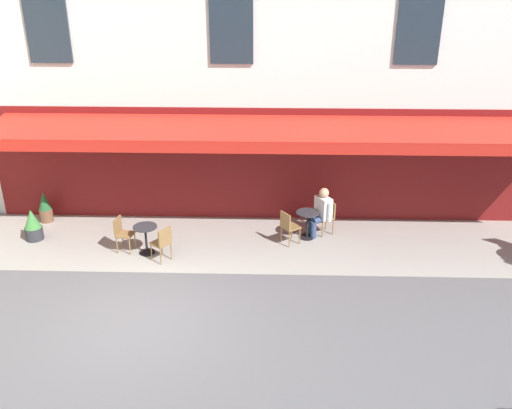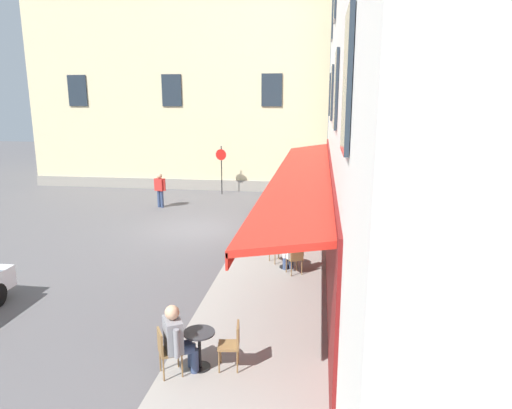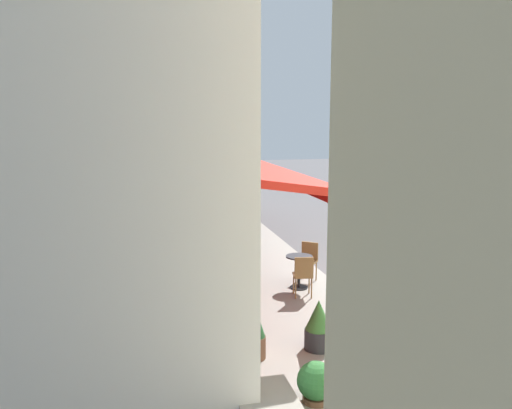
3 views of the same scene
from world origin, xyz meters
name	(u,v)px [view 2 (image 2 of 3)]	position (x,y,z in m)	size (l,w,h in m)	color
ground_plane	(199,230)	(0.00, 0.00, 0.00)	(70.00, 70.00, 0.00)	#565456
sidewalk_cafe_terrace	(277,262)	(-3.25, -3.40, 0.00)	(20.50, 3.20, 0.01)	gray
corner_building_facade	(195,60)	(13.00, 3.50, 7.50)	(10.12, 17.00, 15.00)	beige
back_alley_steps	(318,194)	(6.60, -4.59, 0.24)	(2.40, 1.75, 0.60)	gray
cafe_table_near_entrance	(269,217)	(0.40, -2.75, 0.49)	(0.60, 0.60, 0.75)	black
cafe_chair_wicker_corner_left	(258,219)	(-0.10, -2.37, 0.55)	(0.56, 0.56, 0.91)	olive
cafe_chair_wicker_under_awning	(274,212)	(1.02, -2.86, 0.55)	(0.46, 0.46, 0.91)	olive
cafe_table_mid_terrace	(286,252)	(-3.68, -3.73, 0.49)	(0.60, 0.60, 0.75)	black
cafe_chair_wicker_corner_right	(276,245)	(-3.17, -3.35, 0.55)	(0.56, 0.56, 0.91)	olive
cafe_chair_wicker_by_window	(295,257)	(-4.23, -4.04, 0.55)	(0.55, 0.55, 0.91)	olive
cafe_table_streetside	(199,344)	(-9.27, -2.52, 0.49)	(0.60, 0.60, 0.75)	black
cafe_chair_wicker_back_row	(166,348)	(-9.59, -1.97, 0.55)	(0.55, 0.55, 0.91)	olive
cafe_chair_wicker_facing_street	(233,342)	(-9.19, -3.14, 0.55)	(0.45, 0.45, 0.91)	olive
seated_patron_in_white	(292,249)	(-4.04, -3.93, 0.71)	(0.66, 0.64, 1.33)	navy
seated_companion_in_grey	(177,337)	(-9.48, -2.16, 0.72)	(0.66, 0.69, 1.37)	navy
walking_pedestrian_in_red	(160,187)	(3.52, 2.80, 0.96)	(0.42, 0.63, 1.64)	navy
no_parking_sign	(221,161)	(6.94, 0.57, 1.79)	(0.13, 0.58, 2.60)	black
potted_plant_under_sign	(306,187)	(7.12, -3.93, 0.50)	(0.60, 0.60, 0.91)	#4C4C51
potted_plant_entrance_left	(287,193)	(5.55, -3.08, 0.44)	(0.34, 0.34, 0.90)	brown
potted_plant_entrance_right	(291,203)	(3.54, -3.42, 0.42)	(0.46, 0.46, 0.85)	#2D2D33
potted_plant_by_steps	(316,202)	(3.64, -4.52, 0.43)	(0.36, 0.36, 0.89)	brown
potted_plant_mid_terrace	(311,192)	(5.75, -4.24, 0.52)	(0.47, 0.47, 0.89)	brown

